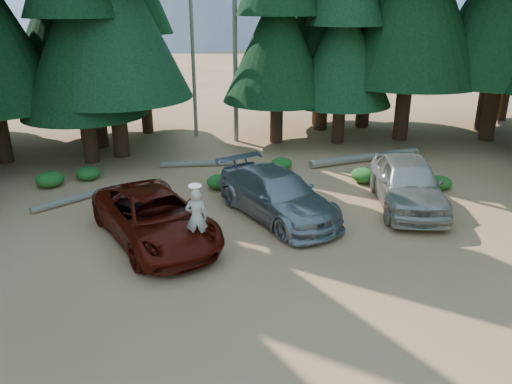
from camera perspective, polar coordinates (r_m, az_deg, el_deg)
The scene contains 18 objects.
ground at distance 13.49m, azimuth 4.47°, elevation -10.37°, with size 160.00×160.00×0.00m, color #A67046.
forest_belt_north at distance 27.17m, azimuth -4.10°, elevation 6.04°, with size 36.00×7.00×22.00m, color black, non-canonical shape.
snag_front at distance 25.88m, azimuth -2.45°, elevation 18.79°, with size 0.24×0.24×12.00m, color #6D6457.
snag_back at distance 27.19m, azimuth -7.29°, elevation 16.65°, with size 0.20×0.20×10.00m, color #6D6457.
red_pickup at distance 15.69m, azimuth -11.50°, elevation -2.82°, with size 2.58×5.60×1.56m, color #591007.
silver_minivan_center at distance 17.10m, azimuth 2.42°, elevation -0.30°, with size 2.22×5.46×1.59m, color #929599.
silver_minivan_right at distance 18.72m, azimuth 16.92°, elevation 1.05°, with size 2.13×5.30×1.81m, color #B0AB9C.
frisbee_player at distance 14.02m, azimuth -6.82°, elevation -2.85°, with size 0.65×0.47×1.77m.
log_left at distance 19.77m, azimuth -19.50°, elevation -0.59°, with size 0.26×0.26×3.64m, color #6D6457.
log_mid at distance 22.67m, azimuth -6.53°, elevation 3.27°, with size 0.28×0.28×3.43m, color #6D6457.
log_right at distance 23.77m, azimuth 12.41°, elevation 3.85°, with size 0.37×0.37×5.71m, color #6D6457.
shrub_far_left at distance 21.68m, azimuth -22.49°, elevation 1.37°, with size 1.10×1.10×0.61m, color #21631D.
shrub_left at distance 21.98m, azimuth -18.63°, elevation 2.04°, with size 0.98×0.98×0.54m, color #21631D.
shrub_center_left at distance 19.88m, azimuth -4.22°, elevation 1.18°, with size 1.01×1.01×0.55m, color #21631D.
shrub_center_right at distance 22.18m, azimuth 2.93°, elevation 3.29°, with size 0.93×0.93×0.51m, color #21631D.
shrub_right at distance 20.04m, azimuth 3.91°, elevation 1.36°, with size 1.01×1.01×0.56m, color #21631D.
shrub_far_right at distance 21.01m, azimuth 12.30°, elevation 1.91°, with size 1.09×1.09×0.60m, color #21631D.
shrub_edge_east at distance 21.11m, azimuth 20.27°, elevation 1.02°, with size 0.92×0.92×0.51m, color #21631D.
Camera 1 is at (-3.28, -11.04, 7.02)m, focal length 35.00 mm.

